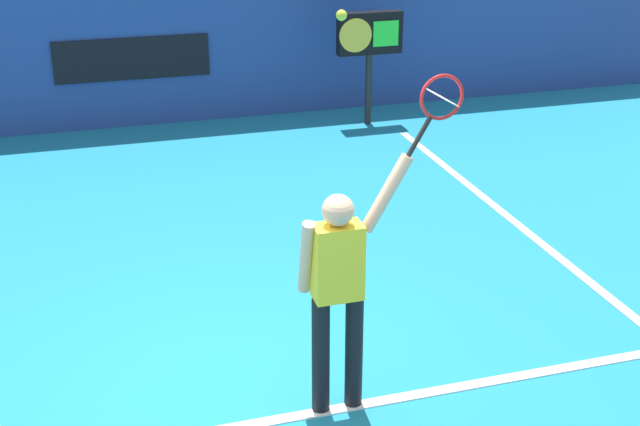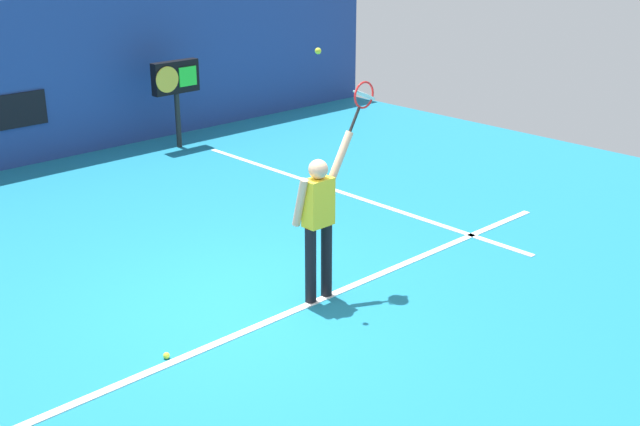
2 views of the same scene
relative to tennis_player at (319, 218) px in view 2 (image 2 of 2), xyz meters
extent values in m
plane|color=teal|center=(-0.73, 0.46, -1.01)|extent=(18.00, 18.00, 0.00)
cube|color=white|center=(-0.73, -0.04, -1.00)|extent=(10.00, 0.10, 0.01)
cube|color=white|center=(2.89, 2.46, -1.00)|extent=(0.10, 7.00, 0.01)
cylinder|color=black|center=(-0.13, 0.00, -0.55)|extent=(0.13, 0.13, 0.92)
cylinder|color=black|center=(0.12, 0.00, -0.55)|extent=(0.13, 0.13, 0.92)
cube|color=yellow|center=(-0.01, 0.00, 0.19)|extent=(0.34, 0.20, 0.55)
sphere|color=#D8A884|center=(-0.01, 0.00, 0.57)|extent=(0.22, 0.22, 0.22)
cylinder|color=#D8A884|center=(0.33, 0.00, 0.65)|extent=(0.37, 0.09, 0.55)
cylinder|color=#D8A884|center=(-0.21, 0.08, 0.21)|extent=(0.09, 0.23, 0.58)
cylinder|color=black|center=(0.55, 0.00, 1.03)|extent=(0.18, 0.03, 0.28)
torus|color=red|center=(0.70, 0.00, 1.29)|extent=(0.43, 0.02, 0.43)
cylinder|color=silver|center=(0.70, 0.00, 1.29)|extent=(0.23, 0.27, 0.14)
sphere|color=#CCE033|center=(0.01, 0.02, 1.86)|extent=(0.07, 0.07, 0.07)
cylinder|color=black|center=(2.56, 6.59, -0.49)|extent=(0.10, 0.10, 1.04)
cube|color=black|center=(2.56, 6.59, 0.34)|extent=(0.95, 0.18, 0.60)
cylinder|color=gold|center=(2.32, 6.48, 0.34)|extent=(0.48, 0.02, 0.48)
cube|color=#26D833|center=(2.77, 6.48, 0.34)|extent=(0.38, 0.02, 0.36)
sphere|color=#CCE033|center=(-2.05, 0.07, -0.98)|extent=(0.07, 0.07, 0.07)
camera|label=1|loc=(-1.63, -5.05, 2.82)|focal=48.48mm
camera|label=2|loc=(-5.89, -6.22, 3.22)|focal=45.82mm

